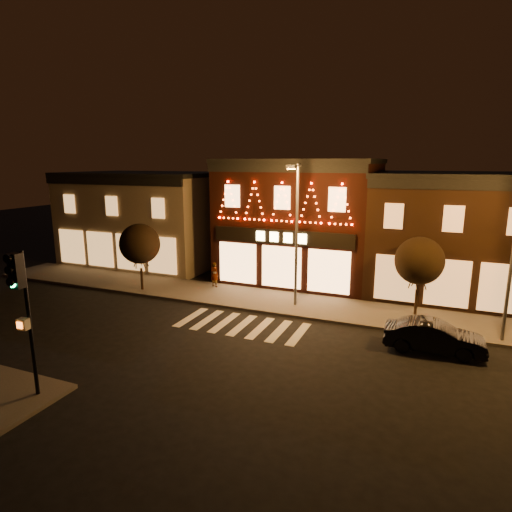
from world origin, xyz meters
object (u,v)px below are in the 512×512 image
Objects in this scene: streetlamp_mid at (296,225)px; dark_sedan at (434,337)px; traffic_signal_near at (22,297)px; pedestrian at (214,274)px.

streetlamp_mid is 1.89× the size of dark_sedan.
traffic_signal_near is 14.65m from pedestrian.
pedestrian reaches higher than dark_sedan.
streetlamp_mid reaches higher than traffic_signal_near.
streetlamp_mid is at bearing 65.98° from dark_sedan.
pedestrian is at bearing 86.22° from traffic_signal_near.
traffic_signal_near is at bearing -108.22° from streetlamp_mid.
streetlamp_mid is at bearing 179.66° from pedestrian.
pedestrian is (-0.50, 14.37, -2.81)m from traffic_signal_near.
pedestrian is (-5.98, 1.70, -3.81)m from streetlamp_mid.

